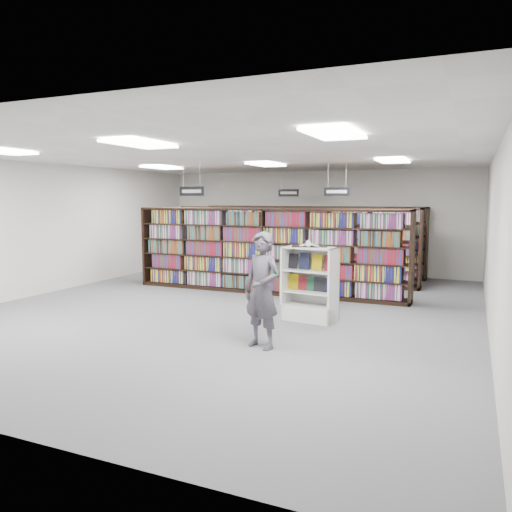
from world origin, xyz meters
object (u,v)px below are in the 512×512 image
at_px(bookshelf_row_near, 266,251).
at_px(endcap_display, 310,296).
at_px(shopper, 262,290).
at_px(open_book, 309,245).

xyz_separation_m(bookshelf_row_near, endcap_display, (1.85, -2.25, -0.57)).
xyz_separation_m(bookshelf_row_near, shopper, (1.70, -4.28, -0.13)).
relative_size(endcap_display, open_book, 1.91).
height_order(bookshelf_row_near, open_book, bookshelf_row_near).
bearing_deg(endcap_display, bookshelf_row_near, 136.39).
distance_m(open_book, shopper, 2.13).
xyz_separation_m(endcap_display, open_book, (-0.05, 0.03, 0.98)).
distance_m(endcap_display, open_book, 0.98).
bearing_deg(open_book, bookshelf_row_near, 110.51).
distance_m(bookshelf_row_near, shopper, 4.60).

